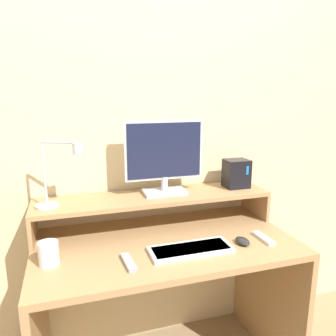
# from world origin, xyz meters

# --- Properties ---
(wall_back) EXTENTS (6.00, 0.05, 2.50)m
(wall_back) POSITION_xyz_m (0.00, 0.70, 1.25)
(wall_back) COLOR beige
(wall_back) RESTS_ON ground_plane
(desk) EXTENTS (1.22, 0.66, 0.77)m
(desk) POSITION_xyz_m (0.00, 0.33, 0.54)
(desk) COLOR #A87F51
(desk) RESTS_ON ground_plane
(monitor_shelf) EXTENTS (1.22, 0.28, 0.17)m
(monitor_shelf) POSITION_xyz_m (0.00, 0.52, 0.91)
(monitor_shelf) COLOR #A87F51
(monitor_shelf) RESTS_ON desk
(monitor) EXTENTS (0.42, 0.13, 0.39)m
(monitor) POSITION_xyz_m (0.06, 0.54, 1.14)
(monitor) COLOR #BCBCC1
(monitor) RESTS_ON monitor_shelf
(desk_lamp) EXTENTS (0.22, 0.15, 0.31)m
(desk_lamp) POSITION_xyz_m (-0.48, 0.47, 1.08)
(desk_lamp) COLOR silver
(desk_lamp) RESTS_ON monitor_shelf
(router_dock) EXTENTS (0.13, 0.11, 0.16)m
(router_dock) POSITION_xyz_m (0.48, 0.53, 1.02)
(router_dock) COLOR black
(router_dock) RESTS_ON monitor_shelf
(keyboard) EXTENTS (0.37, 0.15, 0.02)m
(keyboard) POSITION_xyz_m (0.08, 0.19, 0.78)
(keyboard) COLOR white
(keyboard) RESTS_ON desk
(mouse) EXTENTS (0.06, 0.09, 0.03)m
(mouse) POSITION_xyz_m (0.33, 0.19, 0.78)
(mouse) COLOR black
(mouse) RESTS_ON desk
(remote_control) EXTENTS (0.05, 0.15, 0.02)m
(remote_control) POSITION_xyz_m (-0.21, 0.17, 0.78)
(remote_control) COLOR #99999E
(remote_control) RESTS_ON desk
(remote_secondary) EXTENTS (0.04, 0.14, 0.02)m
(remote_secondary) POSITION_xyz_m (0.45, 0.20, 0.78)
(remote_secondary) COLOR white
(remote_secondary) RESTS_ON desk
(mug) EXTENTS (0.08, 0.08, 0.10)m
(mug) POSITION_xyz_m (-0.52, 0.26, 0.82)
(mug) COLOR white
(mug) RESTS_ON desk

